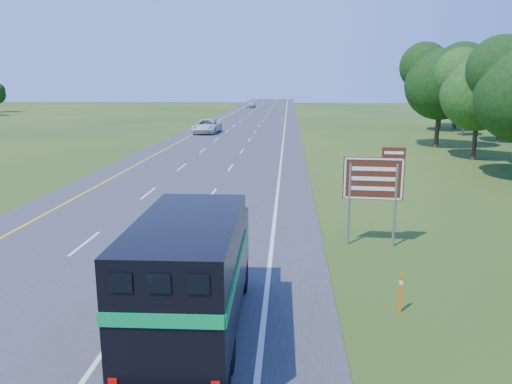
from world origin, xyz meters
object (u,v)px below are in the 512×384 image
far_car (251,105)px  exit_sign (374,182)px  white_suv (207,126)px  horse_truck (193,273)px

far_car → exit_sign: 105.96m
white_suv → far_car: size_ratio=1.41×
horse_truck → exit_sign: exit_sign is taller
white_suv → exit_sign: size_ratio=1.60×
far_car → exit_sign: (12.58, -105.19, 1.72)m
horse_truck → far_car: horse_truck is taller
exit_sign → horse_truck: bearing=-120.8°
far_car → exit_sign: exit_sign is taller
horse_truck → white_suv: (-7.85, 50.02, -0.86)m
far_car → exit_sign: bearing=-78.8°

